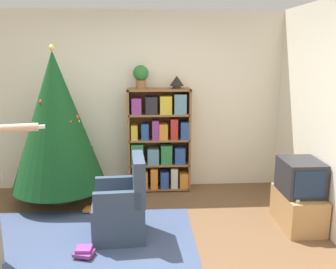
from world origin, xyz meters
TOP-DOWN VIEW (x-y plane):
  - ground_plane at (0.00, 0.00)m, footprint 14.00×14.00m
  - wall_back at (0.00, 2.08)m, footprint 8.00×0.10m
  - area_rug at (-0.72, 0.13)m, footprint 2.79×1.96m
  - bookshelf at (0.36, 1.85)m, footprint 0.90×0.29m
  - tv_stand at (1.93, 0.55)m, footprint 0.43×0.73m
  - television at (1.93, 0.55)m, footprint 0.43×0.52m
  - game_remote at (1.81, 0.34)m, footprint 0.04×0.12m
  - christmas_tree at (-1.02, 1.49)m, footprint 1.25×1.25m
  - armchair at (-0.12, 0.42)m, footprint 0.61×0.60m
  - potted_plant at (0.10, 1.86)m, footprint 0.22×0.22m
  - table_lamp at (0.61, 1.86)m, footprint 0.20×0.20m
  - book_pile_near_tree at (-0.56, 1.09)m, footprint 0.20×0.19m
  - book_pile_by_chair at (-0.48, 0.01)m, footprint 0.22×0.20m

SIDE VIEW (x-z plane):
  - ground_plane at x=0.00m, z-range 0.00..0.00m
  - area_rug at x=-0.72m, z-range 0.00..0.01m
  - book_pile_near_tree at x=-0.56m, z-range 0.00..0.05m
  - book_pile_by_chair at x=-0.48m, z-range 0.00..0.10m
  - tv_stand at x=1.93m, z-range 0.00..0.41m
  - armchair at x=-0.12m, z-range -0.14..0.78m
  - game_remote at x=1.81m, z-range 0.41..0.44m
  - television at x=1.93m, z-range 0.41..0.81m
  - bookshelf at x=0.36m, z-range -0.02..1.48m
  - christmas_tree at x=-1.02m, z-range 0.07..2.18m
  - wall_back at x=0.00m, z-range 0.00..2.60m
  - table_lamp at x=0.61m, z-range 1.52..1.70m
  - potted_plant at x=0.10m, z-range 1.53..1.86m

